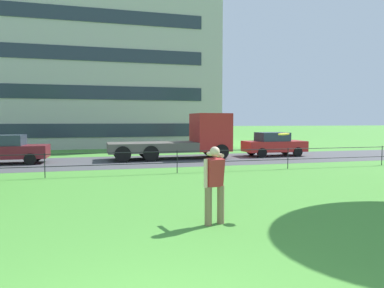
% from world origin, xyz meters
% --- Properties ---
extents(street_strip, '(80.00, 6.11, 0.01)m').
position_xyz_m(street_strip, '(0.00, 16.28, 0.00)').
color(street_strip, '#4C4C51').
rests_on(street_strip, ground).
extents(park_fence, '(37.93, 0.04, 1.00)m').
position_xyz_m(park_fence, '(0.00, 11.46, 0.68)').
color(park_fence, black).
rests_on(park_fence, ground).
extents(person_thrower, '(0.50, 0.85, 1.72)m').
position_xyz_m(person_thrower, '(1.95, 3.88, 0.93)').
color(person_thrower, '#846B4C').
rests_on(person_thrower, ground).
extents(frisbee, '(0.36, 0.36, 0.05)m').
position_xyz_m(frisbee, '(3.88, 4.34, 1.96)').
color(frisbee, yellow).
extents(car_maroon_center, '(4.01, 1.84, 1.54)m').
position_xyz_m(car_maroon_center, '(-5.41, 16.87, 0.78)').
color(car_maroon_center, maroon).
rests_on(car_maroon_center, ground).
extents(flatbed_truck_far_left, '(7.36, 2.61, 2.75)m').
position_xyz_m(flatbed_truck_far_left, '(4.55, 17.14, 1.22)').
color(flatbed_truck_far_left, '#B22323').
rests_on(flatbed_truck_far_left, ground).
extents(car_red_right, '(4.02, 1.84, 1.54)m').
position_xyz_m(car_red_right, '(10.35, 17.15, 0.78)').
color(car_red_right, red).
rests_on(car_red_right, ground).
extents(apartment_building_background, '(24.48, 11.12, 15.63)m').
position_xyz_m(apartment_building_background, '(-2.37, 31.02, 7.82)').
color(apartment_building_background, '#B7B2AD').
rests_on(apartment_building_background, ground).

